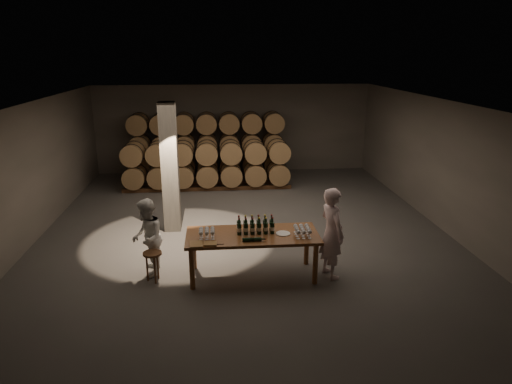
{
  "coord_description": "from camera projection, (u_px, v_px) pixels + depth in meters",
  "views": [
    {
      "loc": [
        -0.68,
        -10.77,
        4.33
      ],
      "look_at": [
        0.27,
        -0.35,
        1.1
      ],
      "focal_mm": 32.0,
      "sensor_mm": 36.0,
      "label": 1
    }
  ],
  "objects": [
    {
      "name": "glass_cluster_right",
      "position": [
        302.0,
        229.0,
        8.85
      ],
      "size": [
        0.31,
        0.42,
        0.18
      ],
      "color": "silver",
      "rests_on": "tasting_table"
    },
    {
      "name": "person_man",
      "position": [
        332.0,
        233.0,
        8.95
      ],
      "size": [
        0.63,
        0.78,
        1.85
      ],
      "primitive_type": "imported",
      "rotation": [
        0.0,
        0.0,
        1.88
      ],
      "color": "#F7D6DA",
      "rests_on": "ground"
    },
    {
      "name": "barrel_stack_front",
      "position": [
        207.0,
        164.0,
        14.87
      ],
      "size": [
        5.48,
        0.95,
        1.57
      ],
      "color": "brown",
      "rests_on": "ground"
    },
    {
      "name": "bottle_cluster",
      "position": [
        256.0,
        227.0,
        8.98
      ],
      "size": [
        0.74,
        0.24,
        0.34
      ],
      "color": "black",
      "rests_on": "tasting_table"
    },
    {
      "name": "plate",
      "position": [
        283.0,
        233.0,
        8.95
      ],
      "size": [
        0.28,
        0.28,
        0.02
      ],
      "primitive_type": "cylinder",
      "color": "white",
      "rests_on": "tasting_table"
    },
    {
      "name": "tasting_table",
      "position": [
        252.0,
        239.0,
        8.97
      ],
      "size": [
        2.6,
        1.1,
        0.9
      ],
      "color": "brown",
      "rests_on": "ground"
    },
    {
      "name": "notebook_near",
      "position": [
        210.0,
        244.0,
        8.46
      ],
      "size": [
        0.25,
        0.2,
        0.03
      ],
      "primitive_type": "cube",
      "rotation": [
        0.0,
        0.0,
        -0.04
      ],
      "color": "olive",
      "rests_on": "tasting_table"
    },
    {
      "name": "barrel_stack_back",
      "position": [
        207.0,
        144.0,
        16.09
      ],
      "size": [
        5.48,
        0.95,
        2.31
      ],
      "color": "brown",
      "rests_on": "ground"
    },
    {
      "name": "stool",
      "position": [
        153.0,
        258.0,
        8.85
      ],
      "size": [
        0.37,
        0.37,
        0.61
      ],
      "rotation": [
        0.0,
        0.0,
        0.38
      ],
      "color": "brown",
      "rests_on": "ground"
    },
    {
      "name": "notebook_corner",
      "position": [
        196.0,
        244.0,
        8.44
      ],
      "size": [
        0.26,
        0.32,
        0.03
      ],
      "primitive_type": "cube",
      "rotation": [
        0.0,
        0.0,
        0.06
      ],
      "color": "olive",
      "rests_on": "tasting_table"
    },
    {
      "name": "lying_bottles",
      "position": [
        252.0,
        239.0,
        8.59
      ],
      "size": [
        0.45,
        0.08,
        0.08
      ],
      "color": "black",
      "rests_on": "tasting_table"
    },
    {
      "name": "glass_cluster_left",
      "position": [
        207.0,
        231.0,
        8.75
      ],
      "size": [
        0.31,
        0.31,
        0.18
      ],
      "color": "silver",
      "rests_on": "tasting_table"
    },
    {
      "name": "person_woman",
      "position": [
        147.0,
        238.0,
        9.03
      ],
      "size": [
        0.66,
        0.82,
        1.59
      ],
      "primitive_type": "imported",
      "rotation": [
        0.0,
        0.0,
        -1.49
      ],
      "color": "white",
      "rests_on": "ground"
    },
    {
      "name": "room",
      "position": [
        170.0,
        168.0,
        11.14
      ],
      "size": [
        12.0,
        12.0,
        12.0
      ],
      "color": "#55534F",
      "rests_on": "ground"
    },
    {
      "name": "pen",
      "position": [
        220.0,
        244.0,
        8.46
      ],
      "size": [
        0.16,
        0.02,
        0.01
      ],
      "primitive_type": "cylinder",
      "rotation": [
        0.0,
        1.57,
        -0.05
      ],
      "color": "black",
      "rests_on": "tasting_table"
    }
  ]
}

